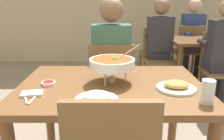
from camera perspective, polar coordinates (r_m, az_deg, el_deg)
dining_table_main at (r=1.53m, az=-0.02°, el=-7.57°), size 1.20×0.86×0.75m
chair_diner_main at (r=2.24m, az=0.05°, el=-2.95°), size 0.44×0.44×0.90m
diner_main at (r=2.21m, az=0.05°, el=3.11°), size 0.40×0.45×1.31m
curry_bowl at (r=1.49m, az=0.21°, el=1.66°), size 0.33×0.30×0.26m
rice_plate at (r=1.24m, az=-3.79°, el=-7.02°), size 0.24×0.24×0.06m
appetizer_plate at (r=1.45m, az=16.05°, el=-3.98°), size 0.24×0.24×0.06m
sauce_dish at (r=1.53m, az=-15.54°, el=-3.21°), size 0.09×0.09×0.02m
napkin_folded at (r=1.40m, az=-19.36°, el=-5.59°), size 0.13×0.10×0.02m
fork_utensil at (r=1.36m, az=-20.81°, el=-6.51°), size 0.08×0.16×0.01m
spoon_utensil at (r=1.35m, az=-18.82°, el=-6.60°), size 0.02×0.17×0.01m
drink_glass at (r=1.30m, az=23.12°, el=-5.37°), size 0.07×0.07×0.13m
dining_table_far at (r=3.57m, az=22.30°, el=5.14°), size 1.00×0.80×0.75m
chair_bg_left at (r=3.16m, az=25.59°, el=1.28°), size 0.47×0.47×0.90m
chair_bg_middle at (r=4.04m, az=18.91°, el=5.17°), size 0.45×0.45×0.90m
chair_bg_right at (r=3.47m, az=11.76°, el=3.88°), size 0.48×0.48×0.90m
chair_bg_corner at (r=3.89m, az=11.59°, el=5.32°), size 0.49×0.49×0.90m
patron_bg_left at (r=3.03m, az=26.23°, el=5.17°), size 0.40×0.45×1.31m
patron_bg_middle at (r=4.08m, az=19.91°, el=8.55°), size 0.40×0.45×1.31m
patron_bg_right at (r=3.44m, az=11.98°, el=7.77°), size 0.40×0.45×1.31m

